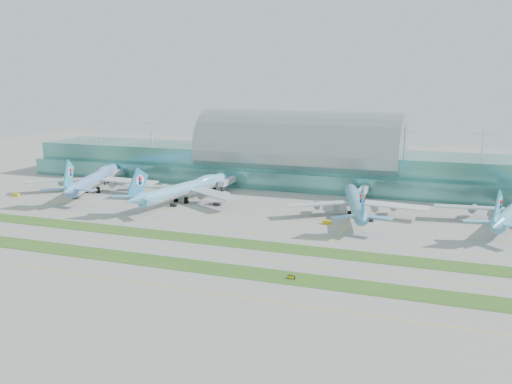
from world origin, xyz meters
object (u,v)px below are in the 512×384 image
at_px(terminal, 299,160).
at_px(airliner_c, 356,202).
at_px(taxiway_sign_east, 291,277).
at_px(airliner_b, 186,188).
at_px(airliner_a, 95,178).

bearing_deg(terminal, airliner_c, -55.53).
height_order(airliner_c, taxiway_sign_east, airliner_c).
bearing_deg(airliner_b, airliner_c, 9.67).
distance_m(terminal, taxiway_sign_east, 163.50).
height_order(terminal, airliner_b, terminal).
relative_size(airliner_a, airliner_c, 1.14).
relative_size(airliner_a, airliner_b, 1.02).
distance_m(terminal, airliner_b, 78.12).
relative_size(terminal, airliner_b, 4.20).
height_order(terminal, airliner_a, terminal).
bearing_deg(airliner_c, terminal, 109.40).
distance_m(airliner_b, taxiway_sign_east, 123.56).
bearing_deg(airliner_a, taxiway_sign_east, -51.42).
bearing_deg(airliner_b, terminal, 68.66).
height_order(airliner_a, airliner_b, airliner_a).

